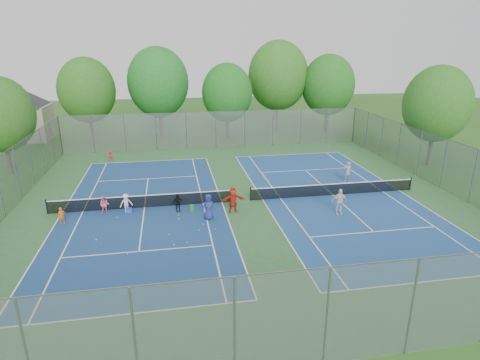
% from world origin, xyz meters
% --- Properties ---
extents(ground, '(120.00, 120.00, 0.00)m').
position_xyz_m(ground, '(0.00, 0.00, 0.00)').
color(ground, '#28571B').
rests_on(ground, ground).
extents(court_pad, '(32.00, 32.00, 0.01)m').
position_xyz_m(court_pad, '(0.00, 0.00, 0.01)').
color(court_pad, '#2E6132').
rests_on(court_pad, ground).
extents(court_left, '(10.97, 23.77, 0.01)m').
position_xyz_m(court_left, '(-7.00, 0.00, 0.02)').
color(court_left, navy).
rests_on(court_left, court_pad).
extents(court_right, '(10.97, 23.77, 0.01)m').
position_xyz_m(court_right, '(7.00, 0.00, 0.02)').
color(court_right, navy).
rests_on(court_right, court_pad).
extents(net_left, '(12.87, 0.10, 0.91)m').
position_xyz_m(net_left, '(-7.00, 0.00, 0.46)').
color(net_left, black).
rests_on(net_left, ground).
extents(net_right, '(12.87, 0.10, 0.91)m').
position_xyz_m(net_right, '(7.00, 0.00, 0.46)').
color(net_right, black).
rests_on(net_right, ground).
extents(fence_north, '(32.00, 0.10, 4.00)m').
position_xyz_m(fence_north, '(0.00, 16.00, 2.00)').
color(fence_north, gray).
rests_on(fence_north, ground).
extents(fence_south, '(32.00, 0.10, 4.00)m').
position_xyz_m(fence_south, '(0.00, -16.00, 2.00)').
color(fence_south, gray).
rests_on(fence_south, ground).
extents(fence_west, '(0.10, 32.00, 4.00)m').
position_xyz_m(fence_west, '(-16.00, 0.00, 2.00)').
color(fence_west, gray).
rests_on(fence_west, ground).
extents(fence_east, '(0.10, 32.00, 4.00)m').
position_xyz_m(fence_east, '(16.00, 0.00, 2.00)').
color(fence_east, gray).
rests_on(fence_east, ground).
extents(house, '(11.03, 11.03, 7.30)m').
position_xyz_m(house, '(-22.00, 24.00, 4.21)').
color(house, '#B7A88C').
rests_on(house, ground).
extents(tree_nw, '(6.40, 6.40, 9.58)m').
position_xyz_m(tree_nw, '(-14.00, 22.00, 5.89)').
color(tree_nw, '#443326').
rests_on(tree_nw, ground).
extents(tree_nl, '(7.20, 7.20, 10.69)m').
position_xyz_m(tree_nl, '(-6.00, 23.00, 6.54)').
color(tree_nl, '#443326').
rests_on(tree_nl, ground).
extents(tree_nc, '(6.00, 6.00, 8.85)m').
position_xyz_m(tree_nc, '(2.00, 21.00, 5.39)').
color(tree_nc, '#443326').
rests_on(tree_nc, ground).
extents(tree_nr, '(7.60, 7.60, 11.42)m').
position_xyz_m(tree_nr, '(9.00, 24.00, 7.04)').
color(tree_nr, '#443326').
rests_on(tree_nr, ground).
extents(tree_ne, '(6.60, 6.60, 9.77)m').
position_xyz_m(tree_ne, '(15.00, 22.00, 5.97)').
color(tree_ne, '#443326').
rests_on(tree_ne, ground).
extents(tree_side_w, '(5.60, 5.60, 8.47)m').
position_xyz_m(tree_side_w, '(-19.00, 10.00, 5.24)').
color(tree_side_w, '#443326').
rests_on(tree_side_w, ground).
extents(tree_side_e, '(6.00, 6.00, 9.20)m').
position_xyz_m(tree_side_e, '(19.00, 6.00, 5.74)').
color(tree_side_e, '#443326').
rests_on(tree_side_e, ground).
extents(ball_crate, '(0.41, 0.41, 0.32)m').
position_xyz_m(ball_crate, '(-7.98, -0.74, 0.16)').
color(ball_crate, blue).
rests_on(ball_crate, ground).
extents(ball_hopper, '(0.27, 0.27, 0.50)m').
position_xyz_m(ball_hopper, '(-3.75, -1.30, 0.25)').
color(ball_hopper, '#268B2A').
rests_on(ball_hopper, ground).
extents(student_a, '(0.47, 0.38, 1.12)m').
position_xyz_m(student_a, '(-12.02, -1.83, 0.56)').
color(student_a, '#CE6613').
rests_on(student_a, ground).
extents(student_b, '(0.68, 0.55, 1.28)m').
position_xyz_m(student_b, '(-9.56, -0.60, 0.64)').
color(student_b, '#FD6292').
rests_on(student_b, ground).
extents(student_c, '(0.97, 0.73, 1.33)m').
position_xyz_m(student_c, '(-8.14, -0.60, 0.67)').
color(student_c, silver).
rests_on(student_c, ground).
extents(student_d, '(0.79, 0.44, 1.28)m').
position_xyz_m(student_d, '(-4.69, -1.10, 0.64)').
color(student_d, black).
rests_on(student_d, ground).
extents(student_e, '(0.89, 0.62, 1.73)m').
position_xyz_m(student_e, '(-2.74, -2.75, 0.86)').
color(student_e, navy).
rests_on(student_e, ground).
extents(student_f, '(1.67, 0.65, 1.76)m').
position_xyz_m(student_f, '(-0.98, -1.83, 0.88)').
color(student_f, red).
rests_on(student_f, ground).
extents(child_far_baseline, '(0.72, 0.50, 1.02)m').
position_xyz_m(child_far_baseline, '(-10.76, 12.56, 0.51)').
color(child_far_baseline, red).
rests_on(child_far_baseline, ground).
extents(instructor, '(0.64, 0.44, 1.72)m').
position_xyz_m(instructor, '(9.41, 2.85, 0.86)').
color(instructor, '#969698').
rests_on(instructor, ground).
extents(teen_court_b, '(1.09, 0.52, 1.80)m').
position_xyz_m(teen_court_b, '(5.98, -3.42, 0.90)').
color(teen_court_b, silver).
rests_on(teen_court_b, ground).
extents(tennis_ball_0, '(0.07, 0.07, 0.07)m').
position_xyz_m(tennis_ball_0, '(-8.73, -1.51, 0.03)').
color(tennis_ball_0, '#C0EB36').
rests_on(tennis_ball_0, ground).
extents(tennis_ball_1, '(0.07, 0.07, 0.07)m').
position_xyz_m(tennis_ball_1, '(-4.68, -1.82, 0.03)').
color(tennis_ball_1, '#B9DC33').
rests_on(tennis_ball_1, ground).
extents(tennis_ball_2, '(0.07, 0.07, 0.07)m').
position_xyz_m(tennis_ball_2, '(-7.59, -6.64, 0.03)').
color(tennis_ball_2, '#C8D631').
rests_on(tennis_ball_2, ground).
extents(tennis_ball_3, '(0.07, 0.07, 0.07)m').
position_xyz_m(tennis_ball_3, '(-4.32, -5.86, 0.03)').
color(tennis_ball_3, '#D0D832').
rests_on(tennis_ball_3, ground).
extents(tennis_ball_4, '(0.07, 0.07, 0.07)m').
position_xyz_m(tennis_ball_4, '(-6.99, -5.67, 0.03)').
color(tennis_ball_4, '#CED531').
rests_on(tennis_ball_4, ground).
extents(tennis_ball_5, '(0.07, 0.07, 0.07)m').
position_xyz_m(tennis_ball_5, '(-2.51, -4.39, 0.03)').
color(tennis_ball_5, '#A9C52E').
rests_on(tennis_ball_5, ground).
extents(tennis_ball_6, '(0.07, 0.07, 0.07)m').
position_xyz_m(tennis_ball_6, '(-5.07, -6.04, 0.03)').
color(tennis_ball_6, '#E0EE37').
rests_on(tennis_ball_6, ground).
extents(tennis_ball_7, '(0.07, 0.07, 0.07)m').
position_xyz_m(tennis_ball_7, '(-3.20, -3.58, 0.03)').
color(tennis_ball_7, '#CFDB32').
rests_on(tennis_ball_7, ground).
extents(tennis_ball_8, '(0.07, 0.07, 0.07)m').
position_xyz_m(tennis_ball_8, '(-4.70, -2.48, 0.03)').
color(tennis_ball_8, gold).
rests_on(tennis_ball_8, ground).
extents(tennis_ball_9, '(0.07, 0.07, 0.07)m').
position_xyz_m(tennis_ball_9, '(-3.52, -4.37, 0.03)').
color(tennis_ball_9, '#B8D130').
rests_on(tennis_ball_9, ground).
extents(tennis_ball_10, '(0.07, 0.07, 0.07)m').
position_xyz_m(tennis_ball_10, '(-9.54, -4.59, 0.03)').
color(tennis_ball_10, '#D2E034').
rests_on(tennis_ball_10, ground).
extents(tennis_ball_11, '(0.07, 0.07, 0.07)m').
position_xyz_m(tennis_ball_11, '(-5.33, -4.66, 0.03)').
color(tennis_ball_11, '#CAF038').
rests_on(tennis_ball_11, ground).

